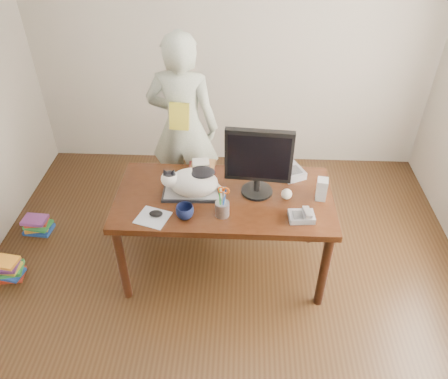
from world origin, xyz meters
TOP-DOWN VIEW (x-y plane):
  - room at (0.00, 0.00)m, footprint 4.50×4.50m
  - desk at (0.00, 0.68)m, footprint 1.60×0.80m
  - keyboard at (-0.22, 0.59)m, footprint 0.47×0.19m
  - cat at (-0.24, 0.59)m, footprint 0.46×0.24m
  - monitor at (0.24, 0.64)m, footprint 0.48×0.25m
  - pen_cup at (-0.00, 0.39)m, footprint 0.12×0.12m
  - mousepad at (-0.48, 0.34)m, footprint 0.26×0.25m
  - mouse at (-0.46, 0.36)m, footprint 0.11×0.09m
  - coffee_mug at (-0.26, 0.35)m, footprint 0.16×0.16m
  - phone at (0.55, 0.37)m, footprint 0.18×0.16m
  - speaker at (0.70, 0.61)m, footprint 0.09×0.09m
  - baseball at (0.45, 0.60)m, footprint 0.08×0.08m
  - book_stack at (-0.19, 0.93)m, footprint 0.22×0.16m
  - calculator at (0.51, 0.89)m, footprint 0.24×0.26m
  - person at (-0.40, 1.42)m, footprint 0.66×0.46m
  - held_book at (-0.40, 1.25)m, footprint 0.17×0.11m
  - book_pile_a at (-1.75, 0.40)m, footprint 0.27×0.22m
  - book_pile_b at (-1.72, 0.95)m, footprint 0.26×0.20m

SIDE VIEW (x-z plane):
  - book_pile_b at x=-1.72m, z-range 0.00..0.15m
  - book_pile_a at x=-1.75m, z-range 0.00..0.18m
  - desk at x=0.00m, z-range 0.23..0.98m
  - mousepad at x=-0.48m, z-range 0.75..0.75m
  - keyboard at x=-0.22m, z-range 0.75..0.78m
  - mouse at x=-0.46m, z-range 0.75..0.79m
  - phone at x=0.55m, z-range 0.74..0.82m
  - calculator at x=0.51m, z-range 0.75..0.81m
  - book_stack at x=-0.19m, z-range 0.74..0.82m
  - baseball at x=0.45m, z-range 0.75..0.83m
  - coffee_mug at x=-0.26m, z-range 0.75..0.85m
  - pen_cup at x=0.00m, z-range 0.69..0.94m
  - speaker at x=0.70m, z-range 0.75..0.92m
  - person at x=-0.40m, z-range 0.00..1.70m
  - cat at x=-0.24m, z-range 0.75..1.01m
  - held_book at x=-0.40m, z-range 0.94..1.16m
  - monitor at x=0.24m, z-range 0.78..1.32m
  - room at x=0.00m, z-range -0.90..3.60m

